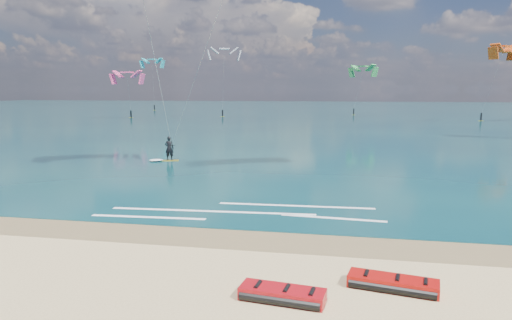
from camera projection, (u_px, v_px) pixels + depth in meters
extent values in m
plane|color=tan|center=(301.00, 137.00, 53.09)|extent=(320.00, 320.00, 0.00)
cube|color=brown|center=(217.00, 237.00, 17.13)|extent=(320.00, 2.40, 0.01)
cube|color=#0A303B|center=(323.00, 112.00, 115.28)|extent=(320.00, 200.00, 0.04)
cube|color=yellow|center=(170.00, 160.00, 35.40)|extent=(1.47, 0.80, 0.06)
imported|color=black|center=(169.00, 148.00, 35.25)|extent=(0.73, 0.53, 1.85)
cylinder|color=black|center=(172.00, 145.00, 34.86)|extent=(0.56, 0.20, 0.04)
cube|color=white|center=(333.00, 218.00, 19.57)|extent=(4.50, 0.56, 0.01)
cube|color=white|center=(296.00, 206.00, 21.63)|extent=(7.37, 0.51, 0.01)
cube|color=white|center=(148.00, 217.00, 19.71)|extent=(5.10, 0.52, 0.01)
cube|color=white|center=(212.00, 211.00, 20.67)|extent=(9.38, 0.76, 0.01)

